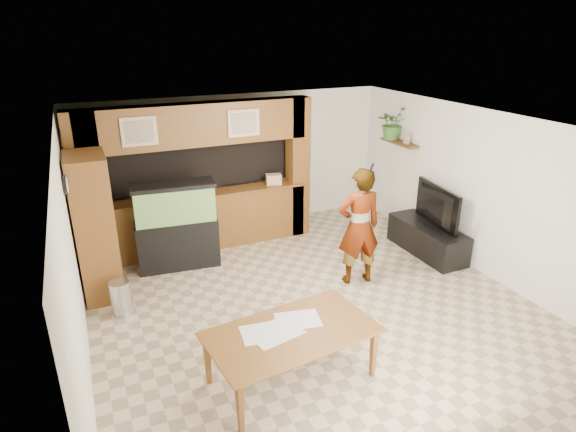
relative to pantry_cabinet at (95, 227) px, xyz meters
name	(u,v)px	position (x,y,z in m)	size (l,w,h in m)	color
floor	(309,303)	(2.70, -1.52, -1.07)	(6.50, 6.50, 0.00)	tan
ceiling	(313,125)	(2.70, -1.52, 1.53)	(6.50, 6.50, 0.00)	white
wall_back	(236,163)	(2.70, 1.73, 0.23)	(6.00, 6.00, 0.00)	silver
wall_left	(72,261)	(-0.30, -1.52, 0.23)	(6.50, 6.50, 0.00)	silver
wall_right	(479,192)	(5.70, -1.52, 0.23)	(6.50, 6.50, 0.00)	silver
partition	(195,176)	(1.75, 1.11, 0.24)	(4.20, 0.99, 2.60)	brown
wall_clock	(65,185)	(-0.27, -0.52, 0.83)	(0.05, 0.25, 0.25)	black
wall_shelf	(400,143)	(5.55, 0.43, 0.63)	(0.25, 0.90, 0.04)	brown
pantry_cabinet	(95,227)	(0.00, 0.00, 0.00)	(0.54, 0.88, 2.14)	brown
trash_can	(121,298)	(0.18, -0.72, -0.82)	(0.28, 0.28, 0.51)	#B2B2B7
aquarium	(177,227)	(1.23, 0.43, -0.36)	(1.31, 0.49, 1.45)	black
tv_stand	(427,239)	(5.35, -0.86, -0.81)	(0.58, 1.57, 0.52)	black
television	(431,206)	(5.35, -0.86, -0.20)	(1.22, 0.16, 0.70)	black
photo_frame	(407,139)	(5.55, 0.23, 0.74)	(0.03, 0.14, 0.18)	tan
potted_plant	(392,123)	(5.52, 0.67, 0.96)	(0.56, 0.49, 0.63)	#366B2A
person	(359,227)	(3.67, -1.23, -0.14)	(0.68, 0.44, 1.85)	#8D6D4D
microphone	(372,168)	(3.72, -1.39, 0.82)	(0.03, 0.03, 0.15)	black
dining_table	(293,357)	(1.80, -2.93, -0.75)	(1.85, 1.03, 0.65)	brown
newspaper_a	(275,332)	(1.62, -2.85, -0.42)	(0.56, 0.41, 0.01)	silver
newspaper_b	(265,332)	(1.51, -2.81, -0.42)	(0.51, 0.37, 0.01)	silver
newspaper_c	(298,320)	(1.95, -2.73, -0.42)	(0.50, 0.36, 0.01)	silver
counter_box	(274,179)	(3.16, 0.93, 0.06)	(0.28, 0.18, 0.18)	tan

